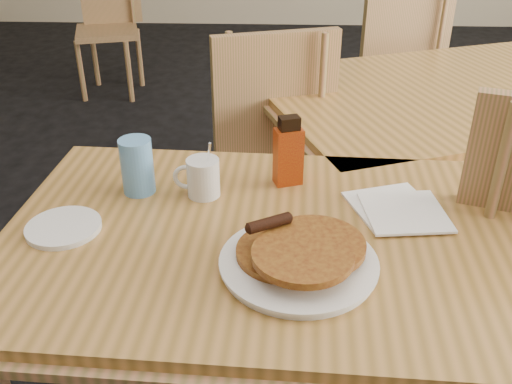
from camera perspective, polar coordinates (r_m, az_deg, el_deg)
main_table at (r=1.25m, az=1.17°, el=-5.68°), size 1.22×0.86×0.75m
neighbor_table at (r=2.18m, az=19.48°, el=8.80°), size 1.63×1.36×0.75m
chair_main_far at (r=1.95m, az=1.87°, el=3.80°), size 0.55×0.55×0.97m
chair_neighbor_far at (r=2.90m, az=14.96°, el=12.47°), size 0.57×0.58×1.02m
chair_wall_extra at (r=4.25m, az=-14.52°, el=16.87°), size 0.50×0.51×0.91m
pancake_plate at (r=1.11m, az=4.35°, el=-6.51°), size 0.31×0.31×0.09m
coffee_mug at (r=1.34m, az=-5.41°, el=1.53°), size 0.11×0.08×0.15m
syrup_bottle at (r=1.38m, az=3.25°, el=3.90°), size 0.08×0.06×0.17m
napkin_stack at (r=1.33m, az=14.03°, el=-1.68°), size 0.23×0.24×0.01m
blue_tumbler at (r=1.37m, az=-11.80°, el=2.56°), size 0.09×0.09×0.14m
side_saucer at (r=1.30m, az=-18.69°, el=-3.37°), size 0.18×0.18×0.01m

